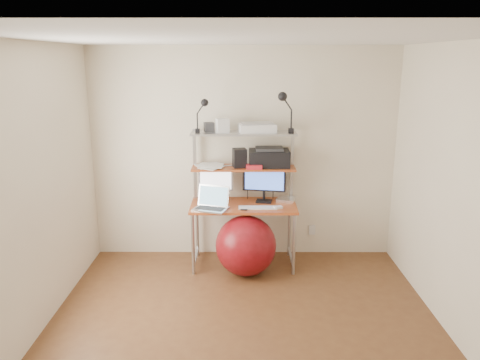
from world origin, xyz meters
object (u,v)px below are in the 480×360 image
object	(u,v)px
monitor_black	(264,181)
exercise_ball	(246,246)
laptop	(212,204)
monitor_silver	(216,181)
printer	(269,157)

from	to	relation	value
monitor_black	exercise_ball	distance (m)	0.78
laptop	exercise_ball	world-z (taller)	laptop
laptop	monitor_silver	bearing A→B (deg)	101.34
printer	exercise_ball	xyz separation A→B (m)	(-0.27, -0.41, -0.92)
monitor_silver	exercise_ball	bearing A→B (deg)	-63.21
monitor_black	exercise_ball	size ratio (longest dim) A/B	0.74
laptop	printer	size ratio (longest dim) A/B	0.93
printer	laptop	bearing A→B (deg)	-154.28
monitor_black	printer	size ratio (longest dim) A/B	1.08
printer	exercise_ball	world-z (taller)	printer
monitor_silver	laptop	world-z (taller)	monitor_silver
monitor_black	laptop	world-z (taller)	monitor_black
monitor_black	laptop	bearing A→B (deg)	-145.67
monitor_black	exercise_ball	world-z (taller)	monitor_black
laptop	exercise_ball	size ratio (longest dim) A/B	0.64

